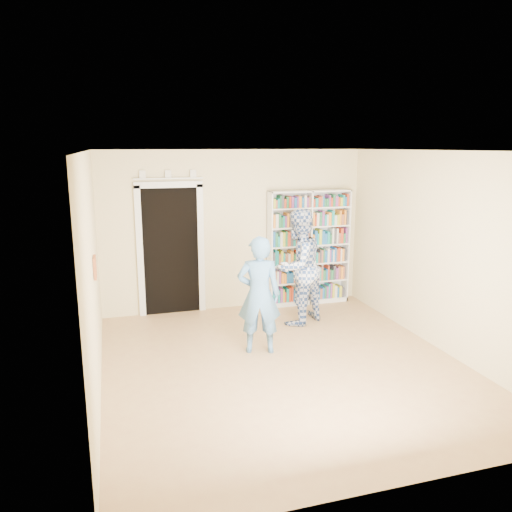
% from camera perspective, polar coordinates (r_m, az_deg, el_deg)
% --- Properties ---
extents(floor, '(5.00, 5.00, 0.00)m').
position_cam_1_polar(floor, '(6.58, 3.15, -12.29)').
color(floor, '#AB7B52').
rests_on(floor, ground).
extents(ceiling, '(5.00, 5.00, 0.00)m').
position_cam_1_polar(ceiling, '(5.98, 3.46, 11.92)').
color(ceiling, white).
rests_on(ceiling, wall_back).
extents(wall_back, '(4.50, 0.00, 4.50)m').
position_cam_1_polar(wall_back, '(8.49, -2.40, 2.94)').
color(wall_back, beige).
rests_on(wall_back, floor).
extents(wall_left, '(0.00, 5.00, 5.00)m').
position_cam_1_polar(wall_left, '(5.80, -18.14, -2.18)').
color(wall_left, beige).
rests_on(wall_left, floor).
extents(wall_right, '(0.00, 5.00, 5.00)m').
position_cam_1_polar(wall_right, '(7.21, 20.40, 0.43)').
color(wall_right, beige).
rests_on(wall_right, floor).
extents(bookshelf, '(1.46, 0.27, 2.01)m').
position_cam_1_polar(bookshelf, '(8.80, 6.03, 1.01)').
color(bookshelf, white).
rests_on(bookshelf, floor).
extents(doorway, '(1.10, 0.08, 2.43)m').
position_cam_1_polar(doorway, '(8.31, -9.73, 1.36)').
color(doorway, black).
rests_on(doorway, floor).
extents(wall_art, '(0.03, 0.25, 0.25)m').
position_cam_1_polar(wall_art, '(5.98, -17.94, -1.24)').
color(wall_art, brown).
rests_on(wall_art, wall_left).
extents(man_blue, '(0.66, 0.52, 1.61)m').
position_cam_1_polar(man_blue, '(6.69, 0.34, -4.48)').
color(man_blue, '#4F80B0').
rests_on(man_blue, floor).
extents(man_plaid, '(1.11, 1.04, 1.82)m').
position_cam_1_polar(man_plaid, '(7.80, 4.83, -1.27)').
color(man_plaid, navy).
rests_on(man_plaid, floor).
extents(paper_sheet, '(0.19, 0.04, 0.27)m').
position_cam_1_polar(paper_sheet, '(7.69, 6.16, -1.57)').
color(paper_sheet, white).
rests_on(paper_sheet, man_plaid).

